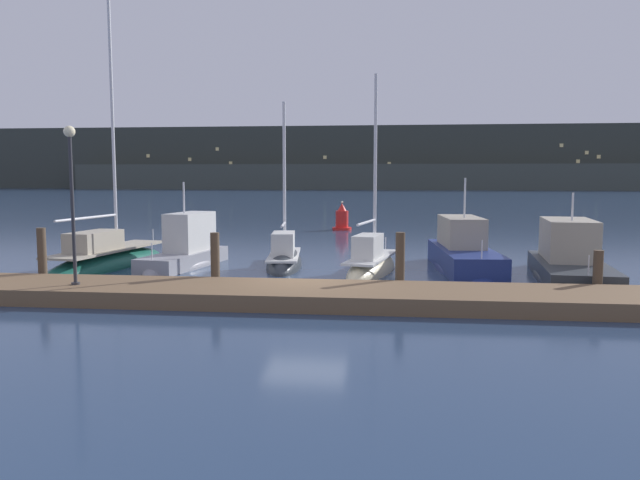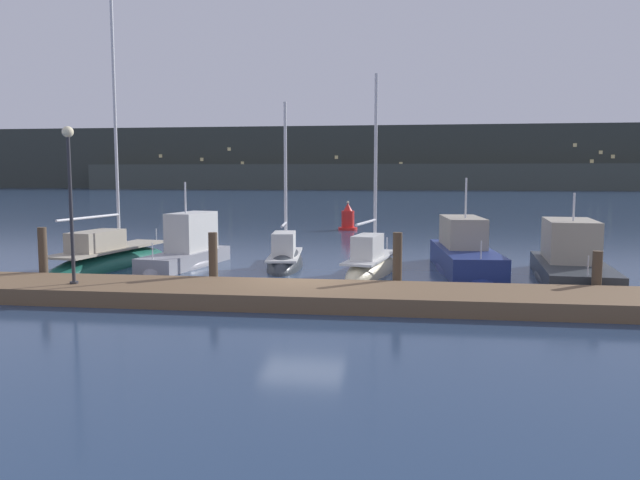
{
  "view_description": "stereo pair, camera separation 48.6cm",
  "coord_description": "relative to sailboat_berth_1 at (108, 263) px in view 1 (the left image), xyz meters",
  "views": [
    {
      "loc": [
        2.56,
        -18.51,
        3.59
      ],
      "look_at": [
        0.0,
        3.86,
        1.2
      ],
      "focal_mm": 35.0,
      "sensor_mm": 36.0,
      "label": 1
    },
    {
      "loc": [
        3.04,
        -18.45,
        3.59
      ],
      "look_at": [
        0.0,
        3.86,
        1.2
      ],
      "focal_mm": 35.0,
      "sensor_mm": 36.0,
      "label": 2
    }
  ],
  "objects": [
    {
      "name": "channel_buoy",
      "position": [
        7.73,
        17.22,
        0.51
      ],
      "size": [
        1.23,
        1.23,
        1.86
      ],
      "color": "red",
      "rests_on": "ground"
    },
    {
      "name": "ground_plane",
      "position": [
        8.32,
        -4.24,
        -0.17
      ],
      "size": [
        400.0,
        400.0,
        0.0
      ],
      "primitive_type": "plane",
      "color": "navy"
    },
    {
      "name": "mooring_pile_2",
      "position": [
        11.16,
        -4.13,
        0.76
      ],
      "size": [
        0.28,
        0.28,
        1.86
      ],
      "primitive_type": "cylinder",
      "color": "#4C3D2D",
      "rests_on": "ground"
    },
    {
      "name": "sailboat_berth_3",
      "position": [
        6.75,
        0.99,
        -0.03
      ],
      "size": [
        1.93,
        5.23,
        7.12
      ],
      "color": "#2D3338",
      "rests_on": "ground"
    },
    {
      "name": "mooring_pile_1",
      "position": [
        5.47,
        -4.13,
        0.73
      ],
      "size": [
        0.28,
        0.28,
        1.79
      ],
      "primitive_type": "cylinder",
      "color": "#4C3D2D",
      "rests_on": "ground"
    },
    {
      "name": "hillside_backdrop",
      "position": [
        8.32,
        131.74,
        6.72
      ],
      "size": [
        240.0,
        23.0,
        14.95
      ],
      "color": "#333833",
      "rests_on": "ground"
    },
    {
      "name": "dock",
      "position": [
        8.32,
        -5.78,
        0.06
      ],
      "size": [
        25.64,
        2.8,
        0.45
      ],
      "primitive_type": "cube",
      "color": "brown",
      "rests_on": "ground"
    },
    {
      "name": "motorboat_berth_5",
      "position": [
        13.59,
        0.86,
        0.2
      ],
      "size": [
        2.53,
        7.14,
        3.97
      ],
      "color": "navy",
      "rests_on": "ground"
    },
    {
      "name": "sailboat_berth_1",
      "position": [
        0.0,
        0.0,
        0.0
      ],
      "size": [
        2.87,
        7.5,
        11.15
      ],
      "color": "#195647",
      "rests_on": "ground"
    },
    {
      "name": "motorboat_berth_2",
      "position": [
        2.92,
        0.55,
        0.18
      ],
      "size": [
        2.54,
        5.59,
        3.87
      ],
      "color": "gray",
      "rests_on": "ground"
    },
    {
      "name": "dock_lamppost",
      "position": [
        1.95,
        -6.12,
        3.24
      ],
      "size": [
        0.32,
        0.32,
        4.48
      ],
      "color": "#2D2D33",
      "rests_on": "dock"
    },
    {
      "name": "sailboat_berth_4",
      "position": [
        10.18,
        -0.22,
        -0.01
      ],
      "size": [
        2.33,
        5.43,
        7.88
      ],
      "color": "beige",
      "rests_on": "ground"
    },
    {
      "name": "mooring_pile_3",
      "position": [
        16.85,
        -4.13,
        0.53
      ],
      "size": [
        0.28,
        0.28,
        1.4
      ],
      "primitive_type": "cylinder",
      "color": "#4C3D2D",
      "rests_on": "ground"
    },
    {
      "name": "mooring_pile_0",
      "position": [
        -0.21,
        -4.13,
        0.77
      ],
      "size": [
        0.28,
        0.28,
        1.88
      ],
      "primitive_type": "cylinder",
      "color": "#4C3D2D",
      "rests_on": "ground"
    },
    {
      "name": "motorboat_berth_6",
      "position": [
        17.04,
        -0.62,
        0.21
      ],
      "size": [
        3.03,
        7.07,
        3.42
      ],
      "color": "#2D3338",
      "rests_on": "ground"
    }
  ]
}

